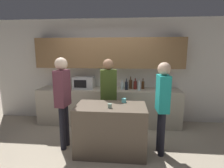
{
  "coord_description": "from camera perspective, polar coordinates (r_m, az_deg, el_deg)",
  "views": [
    {
      "loc": [
        0.49,
        -2.93,
        1.86
      ],
      "look_at": [
        0.19,
        0.33,
        1.25
      ],
      "focal_mm": 28.0,
      "sensor_mm": 36.0,
      "label": 1
    }
  ],
  "objects": [
    {
      "name": "potted_plant",
      "position": [
        4.5,
        16.08,
        0.65
      ],
      "size": [
        0.14,
        0.14,
        0.39
      ],
      "color": "brown",
      "rests_on": "back_counter"
    },
    {
      "name": "back_counter",
      "position": [
        4.57,
        -1.18,
        -7.33
      ],
      "size": [
        3.6,
        0.62,
        0.92
      ],
      "color": "#B7AD99",
      "rests_on": "ground_plane"
    },
    {
      "name": "bottle_3",
      "position": [
        4.46,
        7.58,
        -0.33
      ],
      "size": [
        0.09,
        0.09,
        0.28
      ],
      "color": "maroon",
      "rests_on": "back_counter"
    },
    {
      "name": "person_left",
      "position": [
        3.74,
        -1.2,
        -2.42
      ],
      "size": [
        0.37,
        0.25,
        1.71
      ],
      "rotation": [
        0.0,
        0.0,
        -2.96
      ],
      "color": "black",
      "rests_on": "ground_plane"
    },
    {
      "name": "toaster",
      "position": [
        4.75,
        -15.61,
        -0.15
      ],
      "size": [
        0.26,
        0.16,
        0.18
      ],
      "color": "black",
      "rests_on": "back_counter"
    },
    {
      "name": "kitchen_island",
      "position": [
        3.33,
        -0.41,
        -14.49
      ],
      "size": [
        1.27,
        0.71,
        0.9
      ],
      "color": "brown",
      "rests_on": "ground_plane"
    },
    {
      "name": "ground_plane",
      "position": [
        3.5,
        -3.89,
        -21.58
      ],
      "size": [
        14.0,
        14.0,
        0.0
      ],
      "primitive_type": "plane",
      "color": "#BCAD93"
    },
    {
      "name": "bottle_1",
      "position": [
        4.36,
        4.72,
        -0.5
      ],
      "size": [
        0.07,
        0.07,
        0.28
      ],
      "color": "black",
      "rests_on": "back_counter"
    },
    {
      "name": "person_center",
      "position": [
        3.22,
        16.14,
        -5.33
      ],
      "size": [
        0.22,
        0.35,
        1.68
      ],
      "rotation": [
        0.0,
        0.0,
        -4.67
      ],
      "color": "black",
      "rests_on": "ground_plane"
    },
    {
      "name": "bottle_0",
      "position": [
        4.39,
        3.31,
        -0.55
      ],
      "size": [
        0.07,
        0.07,
        0.25
      ],
      "color": "silver",
      "rests_on": "back_counter"
    },
    {
      "name": "bottle_5",
      "position": [
        4.53,
        10.06,
        -0.28
      ],
      "size": [
        0.07,
        0.07,
        0.27
      ],
      "color": "#472814",
      "rests_on": "back_counter"
    },
    {
      "name": "back_wall",
      "position": [
        4.63,
        -0.85,
        6.5
      ],
      "size": [
        6.4,
        0.4,
        2.7
      ],
      "color": "silver",
      "rests_on": "ground_plane"
    },
    {
      "name": "bottle_2",
      "position": [
        4.5,
        6.07,
        -0.01
      ],
      "size": [
        0.08,
        0.08,
        0.31
      ],
      "color": "#472814",
      "rests_on": "back_counter"
    },
    {
      "name": "bottle_4",
      "position": [
        4.33,
        8.89,
        -0.73
      ],
      "size": [
        0.07,
        0.07,
        0.27
      ],
      "color": "silver",
      "rests_on": "back_counter"
    },
    {
      "name": "cup_1",
      "position": [
        3.37,
        3.89,
        -5.34
      ],
      "size": [
        0.09,
        0.09,
        0.08
      ],
      "color": "#69D8DF",
      "rests_on": "kitchen_island"
    },
    {
      "name": "person_right",
      "position": [
        3.41,
        -15.8,
        -3.52
      ],
      "size": [
        0.23,
        0.35,
        1.76
      ],
      "rotation": [
        0.0,
        0.0,
        -1.66
      ],
      "color": "black",
      "rests_on": "ground_plane"
    },
    {
      "name": "cup_0",
      "position": [
        3.03,
        -0.74,
        -7.12
      ],
      "size": [
        0.07,
        0.07,
        0.08
      ],
      "color": "#9EBFAB",
      "rests_on": "kitchen_island"
    },
    {
      "name": "microwave",
      "position": [
        4.57,
        -9.13,
        0.46
      ],
      "size": [
        0.52,
        0.39,
        0.3
      ],
      "color": "#B7BABC",
      "rests_on": "back_counter"
    }
  ]
}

